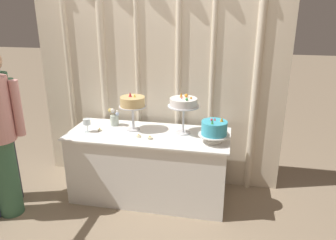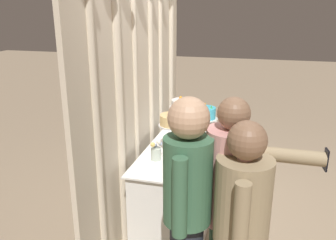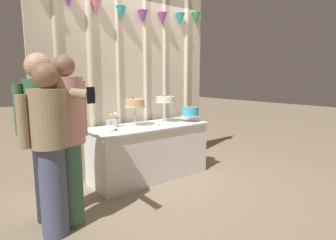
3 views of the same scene
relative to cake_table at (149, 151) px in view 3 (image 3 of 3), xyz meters
The scene contains 14 objects.
ground_plane 0.39m from the cake_table, 90.00° to the right, with size 24.00×24.00×0.00m, color gray.
draped_curtain 1.15m from the cake_table, 89.81° to the left, with size 2.77×0.16×2.73m.
cake_table is the anchor object (origin of this frame).
cake_display_leftmost 0.69m from the cake_table, 159.83° to the left, with size 0.28×0.28×0.41m.
cake_display_center 0.77m from the cake_table, 12.81° to the left, with size 0.32×0.32×0.42m.
cake_display_rightmost 0.85m from the cake_table, ahead, with size 0.30×0.30×0.26m.
wine_glass 0.80m from the cake_table, behind, with size 0.08×0.08×0.14m.
flower_vase 0.64m from the cake_table, 159.10° to the left, with size 0.14×0.10×0.20m.
tealight_far_left 0.65m from the cake_table, behind, with size 0.04×0.04×0.03m.
tealight_near_left 0.40m from the cake_table, 121.73° to the right, with size 0.05×0.05×0.03m.
tealight_near_right 0.41m from the cake_table, 69.34° to the right, with size 0.05×0.05×0.04m.
guest_man_pink_jacket 1.58m from the cake_table, 166.67° to the right, with size 0.45×0.29×1.61m.
guest_girl_blue_dress 1.68m from the cake_table, 155.58° to the right, with size 0.48×0.60×1.51m.
guest_man_dark_suit 1.50m from the cake_table, 156.15° to the right, with size 0.44×0.41×1.59m.
Camera 3 is at (-2.08, -2.94, 1.39)m, focal length 29.05 mm.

